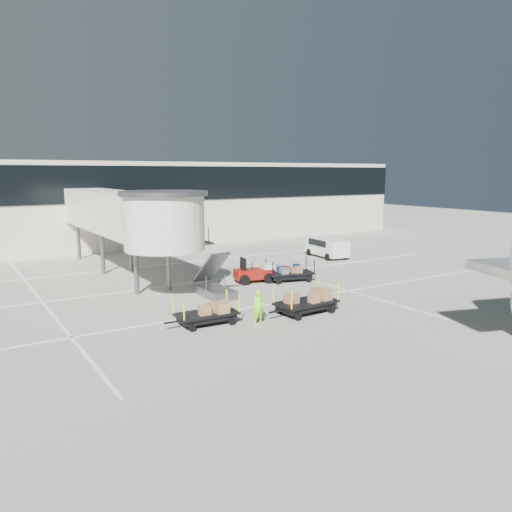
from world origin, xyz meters
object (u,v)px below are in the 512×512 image
object	(u,v)px
box_cart_near	(307,302)
ground_worker	(259,307)
box_cart_far	(208,314)
baggage_tug	(255,273)
minivan	(326,246)
suitcase_cart	(289,273)

from	to	relation	value
box_cart_near	ground_worker	xyz separation A→B (m)	(-3.05, -0.29, 0.24)
box_cart_far	ground_worker	world-z (taller)	ground_worker
baggage_tug	minivan	world-z (taller)	baggage_tug
box_cart_near	suitcase_cart	bearing A→B (deg)	57.61
baggage_tug	box_cart_far	xyz separation A→B (m)	(-6.71, -6.58, -0.08)
suitcase_cart	box_cart_near	world-z (taller)	box_cart_near
baggage_tug	box_cart_far	world-z (taller)	baggage_tug
baggage_tug	ground_worker	xyz separation A→B (m)	(-4.67, -7.78, 0.24)
baggage_tug	ground_worker	world-z (taller)	ground_worker
suitcase_cart	box_cart_far	size ratio (longest dim) A/B	1.06
suitcase_cart	ground_worker	world-z (taller)	ground_worker
ground_worker	minivan	size ratio (longest dim) A/B	0.38
baggage_tug	ground_worker	distance (m)	9.07
baggage_tug	suitcase_cart	size ratio (longest dim) A/B	0.72
baggage_tug	minivan	bearing A→B (deg)	39.69
baggage_tug	box_cart_near	distance (m)	7.66
box_cart_near	box_cart_far	world-z (taller)	box_cart_near
suitcase_cart	minivan	world-z (taller)	minivan
box_cart_near	minivan	xyz separation A→B (m)	(11.79, 12.47, 0.36)
box_cart_near	ground_worker	world-z (taller)	ground_worker
baggage_tug	minivan	distance (m)	11.32
baggage_tug	box_cart_near	world-z (taller)	baggage_tug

